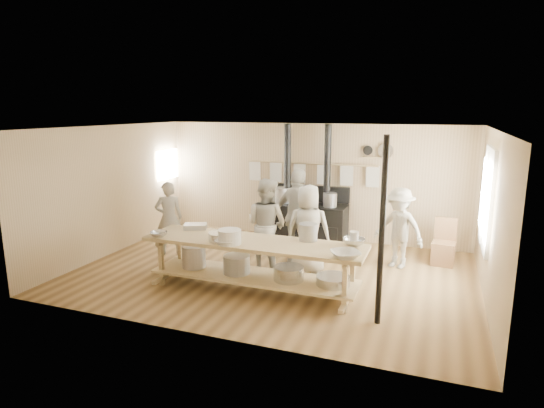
% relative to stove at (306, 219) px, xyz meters
% --- Properties ---
extents(ground, '(7.00, 7.00, 0.00)m').
position_rel_stove_xyz_m(ground, '(0.01, -2.12, -0.52)').
color(ground, brown).
rests_on(ground, ground).
extents(room_shell, '(7.00, 7.00, 7.00)m').
position_rel_stove_xyz_m(room_shell, '(0.01, -2.12, 1.10)').
color(room_shell, tan).
rests_on(room_shell, ground).
extents(window_right, '(0.09, 1.50, 1.65)m').
position_rel_stove_xyz_m(window_right, '(3.48, -1.52, 0.98)').
color(window_right, beige).
rests_on(window_right, ground).
extents(left_opening, '(0.00, 0.90, 0.90)m').
position_rel_stove_xyz_m(left_opening, '(-3.44, -0.12, 1.08)').
color(left_opening, white).
rests_on(left_opening, ground).
extents(stove, '(1.90, 0.75, 2.60)m').
position_rel_stove_xyz_m(stove, '(0.00, 0.00, 0.00)').
color(stove, black).
rests_on(stove, ground).
extents(towel_rail, '(3.00, 0.04, 0.47)m').
position_rel_stove_xyz_m(towel_rail, '(0.01, 0.28, 1.04)').
color(towel_rail, tan).
rests_on(towel_rail, ground).
extents(back_wall_shelf, '(0.63, 0.14, 0.32)m').
position_rel_stove_xyz_m(back_wall_shelf, '(1.47, 0.32, 1.48)').
color(back_wall_shelf, tan).
rests_on(back_wall_shelf, ground).
extents(prep_table, '(3.60, 0.90, 0.85)m').
position_rel_stove_xyz_m(prep_table, '(-0.00, -3.02, -0.00)').
color(prep_table, tan).
rests_on(prep_table, ground).
extents(support_post, '(0.08, 0.08, 2.60)m').
position_rel_stove_xyz_m(support_post, '(2.06, -3.47, 0.78)').
color(support_post, black).
rests_on(support_post, ground).
extents(cook_far_left, '(0.65, 0.60, 1.50)m').
position_rel_stove_xyz_m(cook_far_left, '(-2.35, -1.81, 0.23)').
color(cook_far_left, '#AEAB9A').
rests_on(cook_far_left, ground).
extents(cook_left, '(0.97, 0.85, 1.70)m').
position_rel_stove_xyz_m(cook_left, '(-0.17, -1.98, 0.33)').
color(cook_left, '#AEAB9A').
rests_on(cook_left, ground).
extents(cook_center, '(0.87, 0.64, 1.61)m').
position_rel_stove_xyz_m(cook_center, '(0.59, -1.87, 0.29)').
color(cook_center, '#AEAB9A').
rests_on(cook_center, ground).
extents(cook_right, '(1.14, 0.69, 1.82)m').
position_rel_stove_xyz_m(cook_right, '(0.27, -1.43, 0.39)').
color(cook_right, '#AEAB9A').
rests_on(cook_right, ground).
extents(cook_by_window, '(1.12, 0.90, 1.51)m').
position_rel_stove_xyz_m(cook_by_window, '(2.09, -1.02, 0.24)').
color(cook_by_window, '#AEAB9A').
rests_on(cook_by_window, ground).
extents(chair, '(0.45, 0.45, 0.88)m').
position_rel_stove_xyz_m(chair, '(2.90, -0.55, -0.26)').
color(chair, brown).
rests_on(chair, ground).
extents(bowl_white_a, '(0.37, 0.37, 0.08)m').
position_rel_stove_xyz_m(bowl_white_a, '(-0.32, -3.35, 0.37)').
color(bowl_white_a, white).
rests_on(bowl_white_a, prep_table).
extents(bowl_steel_a, '(0.38, 0.38, 0.09)m').
position_rel_stove_xyz_m(bowl_steel_a, '(-1.54, -3.35, 0.37)').
color(bowl_steel_a, silver).
rests_on(bowl_steel_a, prep_table).
extents(bowl_white_b, '(0.57, 0.57, 0.10)m').
position_rel_stove_xyz_m(bowl_white_b, '(1.56, -3.35, 0.38)').
color(bowl_white_b, white).
rests_on(bowl_white_b, prep_table).
extents(bowl_steel_b, '(0.48, 0.48, 0.11)m').
position_rel_stove_xyz_m(bowl_steel_b, '(1.56, -2.69, 0.38)').
color(bowl_steel_b, silver).
rests_on(bowl_steel_b, prep_table).
extents(roasting_pan, '(0.46, 0.40, 0.09)m').
position_rel_stove_xyz_m(roasting_pan, '(-1.23, -2.69, 0.37)').
color(roasting_pan, '#B2B2B7').
rests_on(roasting_pan, prep_table).
extents(mixing_bowl_large, '(0.49, 0.49, 0.14)m').
position_rel_stove_xyz_m(mixing_bowl_large, '(-0.45, -3.19, 0.40)').
color(mixing_bowl_large, silver).
rests_on(mixing_bowl_large, prep_table).
extents(bucket_galv, '(0.37, 0.37, 0.28)m').
position_rel_stove_xyz_m(bucket_galv, '(0.82, -2.69, 0.47)').
color(bucket_galv, gray).
rests_on(bucket_galv, prep_table).
extents(deep_bowl_enamel, '(0.42, 0.42, 0.23)m').
position_rel_stove_xyz_m(deep_bowl_enamel, '(-0.28, -3.30, 0.44)').
color(deep_bowl_enamel, white).
rests_on(deep_bowl_enamel, prep_table).
extents(pitcher, '(0.14, 0.14, 0.22)m').
position_rel_stove_xyz_m(pitcher, '(1.56, -2.69, 0.44)').
color(pitcher, white).
rests_on(pitcher, prep_table).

